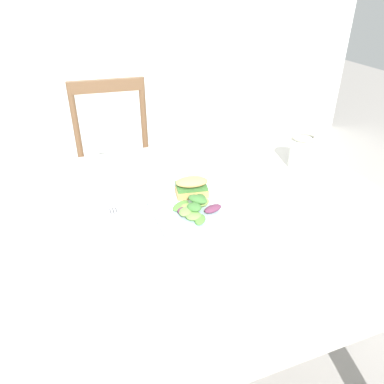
{
  "coord_description": "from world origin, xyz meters",
  "views": [
    {
      "loc": [
        -0.21,
        -0.69,
        1.31
      ],
      "look_at": [
        0.13,
        0.18,
        0.76
      ],
      "focal_mm": 34.82,
      "sensor_mm": 36.0,
      "label": 1
    }
  ],
  "objects_px": {
    "dining_table": "(193,248)",
    "chair_wooden_far": "(117,171)",
    "sandwich_half_front": "(192,186)",
    "fork_on_napkin": "(117,223)",
    "plate_lunch": "(197,203)",
    "mason_jar_iced_tea": "(302,153)"
  },
  "relations": [
    {
      "from": "plate_lunch",
      "to": "fork_on_napkin",
      "type": "xyz_separation_m",
      "value": [
        -0.23,
        -0.02,
        0.0
      ]
    },
    {
      "from": "chair_wooden_far",
      "to": "sandwich_half_front",
      "type": "height_order",
      "value": "chair_wooden_far"
    },
    {
      "from": "dining_table",
      "to": "chair_wooden_far",
      "type": "bearing_deg",
      "value": 94.26
    },
    {
      "from": "dining_table",
      "to": "fork_on_napkin",
      "type": "distance_m",
      "value": 0.24
    },
    {
      "from": "chair_wooden_far",
      "to": "plate_lunch",
      "type": "distance_m",
      "value": 0.92
    },
    {
      "from": "chair_wooden_far",
      "to": "fork_on_napkin",
      "type": "bearing_deg",
      "value": -99.03
    },
    {
      "from": "chair_wooden_far",
      "to": "plate_lunch",
      "type": "height_order",
      "value": "chair_wooden_far"
    },
    {
      "from": "plate_lunch",
      "to": "sandwich_half_front",
      "type": "bearing_deg",
      "value": 90.8
    },
    {
      "from": "sandwich_half_front",
      "to": "mason_jar_iced_tea",
      "type": "relative_size",
      "value": 0.87
    },
    {
      "from": "chair_wooden_far",
      "to": "sandwich_half_front",
      "type": "relative_size",
      "value": 8.62
    },
    {
      "from": "fork_on_napkin",
      "to": "dining_table",
      "type": "bearing_deg",
      "value": -4.51
    },
    {
      "from": "dining_table",
      "to": "chair_wooden_far",
      "type": "height_order",
      "value": "chair_wooden_far"
    },
    {
      "from": "mason_jar_iced_tea",
      "to": "plate_lunch",
      "type": "bearing_deg",
      "value": -166.58
    },
    {
      "from": "sandwich_half_front",
      "to": "fork_on_napkin",
      "type": "height_order",
      "value": "sandwich_half_front"
    },
    {
      "from": "mason_jar_iced_tea",
      "to": "dining_table",
      "type": "bearing_deg",
      "value": -163.07
    },
    {
      "from": "chair_wooden_far",
      "to": "fork_on_napkin",
      "type": "xyz_separation_m",
      "value": [
        -0.14,
        -0.88,
        0.3
      ]
    },
    {
      "from": "chair_wooden_far",
      "to": "fork_on_napkin",
      "type": "height_order",
      "value": "chair_wooden_far"
    },
    {
      "from": "plate_lunch",
      "to": "fork_on_napkin",
      "type": "relative_size",
      "value": 1.44
    },
    {
      "from": "dining_table",
      "to": "mason_jar_iced_tea",
      "type": "xyz_separation_m",
      "value": [
        0.44,
        0.13,
        0.18
      ]
    },
    {
      "from": "chair_wooden_far",
      "to": "plate_lunch",
      "type": "relative_size",
      "value": 3.27
    },
    {
      "from": "plate_lunch",
      "to": "mason_jar_iced_tea",
      "type": "xyz_separation_m",
      "value": [
        0.41,
        0.1,
        0.05
      ]
    },
    {
      "from": "sandwich_half_front",
      "to": "fork_on_napkin",
      "type": "bearing_deg",
      "value": -165.58
    }
  ]
}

